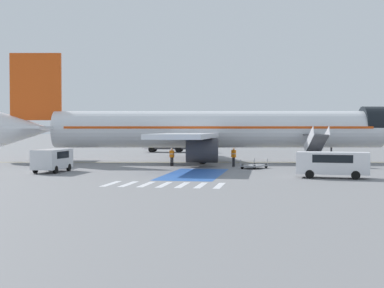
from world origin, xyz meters
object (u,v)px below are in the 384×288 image
service_van_1 (52,158)px  ground_crew_0 (234,156)px  boarding_stairs_forward (316,155)px  airliner (211,130)px  ground_crew_1 (172,156)px  fuel_tanker (175,140)px  service_van_0 (333,162)px  baggage_cart (254,166)px

service_van_1 → ground_crew_0: 17.07m
service_van_1 → ground_crew_0: (14.35, 9.24, -0.09)m
boarding_stairs_forward → service_van_1: size_ratio=1.25×
airliner → ground_crew_1: airliner is taller
service_van_1 → boarding_stairs_forward: bearing=29.9°
boarding_stairs_forward → fuel_tanker: 33.56m
fuel_tanker → service_van_1: 39.84m
fuel_tanker → ground_crew_0: size_ratio=5.09×
ground_crew_0 → service_van_1: bearing=-114.3°
service_van_0 → ground_crew_1: bearing=-120.6°
airliner → ground_crew_0: (2.99, -6.33, -2.50)m
fuel_tanker → service_van_0: bearing=-157.6°
baggage_cart → boarding_stairs_forward: bearing=-107.6°
fuel_tanker → baggage_cart: bearing=-160.4°
airliner → fuel_tanker: bearing=-169.1°
ground_crew_1 → ground_crew_0: bearing=14.6°
boarding_stairs_forward → service_van_0: boarding_stairs_forward is taller
fuel_tanker → ground_crew_1: 31.53m
airliner → service_van_0: size_ratio=8.56×
ground_crew_0 → fuel_tanker: bearing=144.4°
airliner → fuel_tanker: 25.86m
boarding_stairs_forward → service_van_0: 14.42m
fuel_tanker → service_van_1: (-2.38, -39.76, -0.69)m
airliner → baggage_cart: (5.08, -8.49, -3.31)m
boarding_stairs_forward → ground_crew_1: size_ratio=3.10×
airliner → service_van_0: 20.68m
airliner → service_van_1: 19.42m
fuel_tanker → baggage_cart: (14.05, -32.68, -1.60)m
airliner → baggage_cart: size_ratio=15.22×
service_van_1 → baggage_cart: service_van_1 is taller
baggage_cart → ground_crew_1: bearing=16.1°
ground_crew_1 → airliner: bearing=76.7°
airliner → boarding_stairs_forward: size_ratio=8.34×
airliner → service_van_0: airliner is taller
service_van_0 → ground_crew_1: 17.66m
service_van_1 → airliner: bearing=53.9°
ground_crew_0 → ground_crew_1: 6.00m
fuel_tanker → baggage_cart: fuel_tanker is taller
service_van_0 → service_van_1: size_ratio=1.22×
boarding_stairs_forward → fuel_tanker: bearing=117.1°
ground_crew_0 → boarding_stairs_forward: bearing=57.0°
boarding_stairs_forward → baggage_cart: bearing=-145.4°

